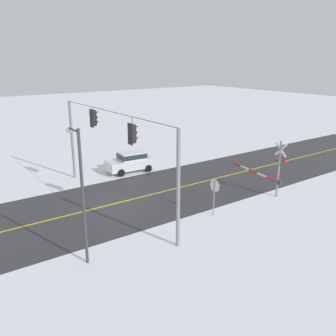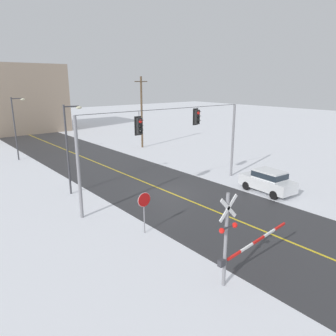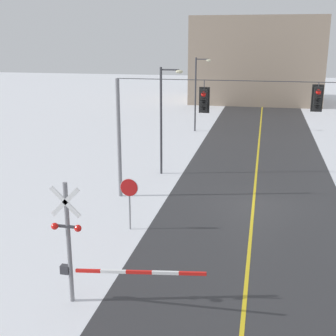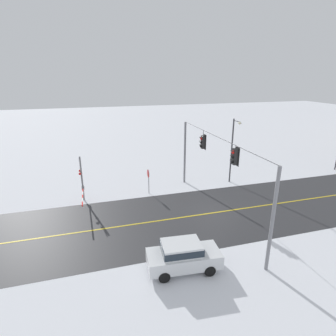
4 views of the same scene
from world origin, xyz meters
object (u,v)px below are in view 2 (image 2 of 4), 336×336
Objects in this scene: stop_sign at (144,204)px; parked_car_white at (268,180)px; streetlamp_near at (70,141)px; utility_pole at (142,112)px; streetlamp_far at (16,123)px; railroad_crossing at (233,238)px.

parked_car_white is at bearing -2.23° from stop_sign.
parked_car_white is 0.66× the size of streetlamp_near.
stop_sign is 0.27× the size of utility_pole.
utility_pole is at bearing 82.92° from parked_car_white.
stop_sign is 22.45m from streetlamp_far.
streetlamp_far is (-11.26, 22.76, 2.96)m from parked_car_white.
parked_car_white is (10.68, 5.41, -1.03)m from railroad_crossing.
parked_car_white is 0.50× the size of utility_pole.
streetlamp_near is at bearing 92.30° from stop_sign.
railroad_crossing is (0.24, -5.83, 0.27)m from stop_sign.
streetlamp_near reaches higher than parked_car_white.
streetlamp_near is (-0.35, 8.65, 2.20)m from stop_sign.
railroad_crossing is 0.74× the size of streetlamp_near.
streetlamp_far reaches higher than stop_sign.
streetlamp_near is at bearing 92.31° from railroad_crossing.
utility_pole is (2.46, 19.81, 3.49)m from parked_car_white.
streetlamp_near and streetlamp_far have the same top height.
stop_sign is at bearing 177.77° from parked_car_white.
railroad_crossing reaches higher than stop_sign.
railroad_crossing is 12.01m from parked_car_white.
streetlamp_far is at bearing 116.32° from parked_car_white.
stop_sign is 5.84m from railroad_crossing.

